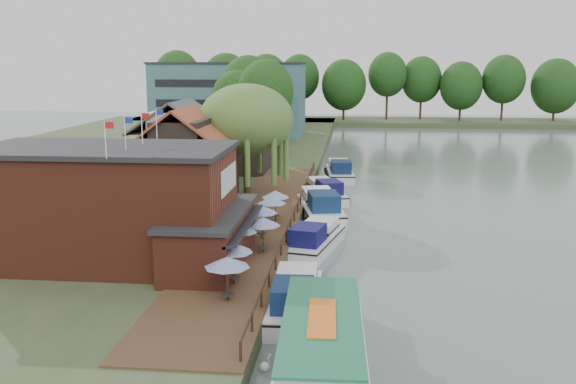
{
  "coord_description": "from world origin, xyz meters",
  "views": [
    {
      "loc": [
        -0.81,
        -38.37,
        13.32
      ],
      "look_at": [
        -6.0,
        12.0,
        3.0
      ],
      "focal_mm": 40.0,
      "sensor_mm": 36.0,
      "label": 1
    }
  ],
  "objects_px": {
    "umbrella_4": "(261,222)",
    "cruiser_1": "(315,235)",
    "cottage_a": "(184,159)",
    "cottage_b": "(181,144)",
    "umbrella_3": "(263,235)",
    "umbrella_0": "(227,279)",
    "swan": "(265,366)",
    "cruiser_3": "(324,189)",
    "willow": "(247,141)",
    "umbrella_6": "(276,205)",
    "tour_boat": "(321,359)",
    "cruiser_2": "(320,203)",
    "pub": "(137,205)",
    "cruiser_4": "(340,169)",
    "umbrella_5": "(272,212)",
    "cruiser_0": "(295,292)",
    "umbrella_2": "(240,242)",
    "umbrella_1": "(233,263)",
    "hotel_block": "(229,99)",
    "cottage_c": "(237,134)"
  },
  "relations": [
    {
      "from": "hotel_block",
      "to": "cottage_c",
      "type": "height_order",
      "value": "hotel_block"
    },
    {
      "from": "pub",
      "to": "umbrella_4",
      "type": "distance_m",
      "value": 9.3
    },
    {
      "from": "umbrella_2",
      "to": "umbrella_3",
      "type": "distance_m",
      "value": 2.14
    },
    {
      "from": "cottage_a",
      "to": "cruiser_3",
      "type": "height_order",
      "value": "cottage_a"
    },
    {
      "from": "umbrella_4",
      "to": "cruiser_1",
      "type": "height_order",
      "value": "umbrella_4"
    },
    {
      "from": "cottage_b",
      "to": "umbrella_0",
      "type": "xyz_separation_m",
      "value": [
        10.83,
        -31.27,
        -2.96
      ]
    },
    {
      "from": "cruiser_1",
      "to": "cottage_a",
      "type": "bearing_deg",
      "value": 157.48
    },
    {
      "from": "cottage_b",
      "to": "willow",
      "type": "xyz_separation_m",
      "value": [
        7.5,
        -5.0,
        0.96
      ]
    },
    {
      "from": "cottage_c",
      "to": "umbrella_4",
      "type": "height_order",
      "value": "cottage_c"
    },
    {
      "from": "cottage_c",
      "to": "tour_boat",
      "type": "relative_size",
      "value": 0.6
    },
    {
      "from": "umbrella_0",
      "to": "umbrella_5",
      "type": "distance_m",
      "value": 15.22
    },
    {
      "from": "umbrella_1",
      "to": "cruiser_2",
      "type": "relative_size",
      "value": 0.22
    },
    {
      "from": "umbrella_3",
      "to": "cruiser_4",
      "type": "distance_m",
      "value": 33.71
    },
    {
      "from": "cottage_b",
      "to": "umbrella_3",
      "type": "height_order",
      "value": "cottage_b"
    },
    {
      "from": "cruiser_2",
      "to": "pub",
      "type": "bearing_deg",
      "value": -133.36
    },
    {
      "from": "umbrella_2",
      "to": "cruiser_0",
      "type": "xyz_separation_m",
      "value": [
        3.93,
        -5.42,
        -1.15
      ]
    },
    {
      "from": "umbrella_6",
      "to": "cruiser_2",
      "type": "distance_m",
      "value": 6.63
    },
    {
      "from": "cruiser_2",
      "to": "cruiser_0",
      "type": "bearing_deg",
      "value": -102.19
    },
    {
      "from": "cottage_b",
      "to": "umbrella_0",
      "type": "relative_size",
      "value": 4.01
    },
    {
      "from": "pub",
      "to": "hotel_block",
      "type": "relative_size",
      "value": 0.79
    },
    {
      "from": "umbrella_5",
      "to": "umbrella_0",
      "type": "bearing_deg",
      "value": -91.41
    },
    {
      "from": "pub",
      "to": "umbrella_1",
      "type": "height_order",
      "value": "pub"
    },
    {
      "from": "cruiser_4",
      "to": "umbrella_1",
      "type": "bearing_deg",
      "value": -102.77
    },
    {
      "from": "umbrella_5",
      "to": "cruiser_1",
      "type": "bearing_deg",
      "value": -31.8
    },
    {
      "from": "cruiser_0",
      "to": "cruiser_1",
      "type": "bearing_deg",
      "value": 86.98
    },
    {
      "from": "cottage_b",
      "to": "cruiser_3",
      "type": "xyz_separation_m",
      "value": [
        14.41,
        -0.78,
        -4.14
      ]
    },
    {
      "from": "cottage_a",
      "to": "umbrella_6",
      "type": "relative_size",
      "value": 3.62
    },
    {
      "from": "umbrella_6",
      "to": "tour_boat",
      "type": "height_order",
      "value": "umbrella_6"
    },
    {
      "from": "pub",
      "to": "umbrella_2",
      "type": "distance_m",
      "value": 6.74
    },
    {
      "from": "pub",
      "to": "umbrella_0",
      "type": "relative_size",
      "value": 8.36
    },
    {
      "from": "umbrella_5",
      "to": "cruiser_0",
      "type": "relative_size",
      "value": 0.25
    },
    {
      "from": "cottage_a",
      "to": "umbrella_4",
      "type": "bearing_deg",
      "value": -49.43
    },
    {
      "from": "cruiser_4",
      "to": "cruiser_1",
      "type": "bearing_deg",
      "value": -97.75
    },
    {
      "from": "umbrella_0",
      "to": "swan",
      "type": "bearing_deg",
      "value": -63.35
    },
    {
      "from": "cruiser_3",
      "to": "cruiser_4",
      "type": "relative_size",
      "value": 0.94
    },
    {
      "from": "cruiser_4",
      "to": "willow",
      "type": "bearing_deg",
      "value": -122.82
    },
    {
      "from": "cottage_b",
      "to": "swan",
      "type": "relative_size",
      "value": 21.82
    },
    {
      "from": "umbrella_0",
      "to": "cruiser_0",
      "type": "distance_m",
      "value": 3.86
    },
    {
      "from": "umbrella_5",
      "to": "cruiser_4",
      "type": "bearing_deg",
      "value": 80.61
    },
    {
      "from": "cottage_a",
      "to": "cruiser_4",
      "type": "relative_size",
      "value": 0.87
    },
    {
      "from": "umbrella_0",
      "to": "cruiser_3",
      "type": "height_order",
      "value": "umbrella_0"
    },
    {
      "from": "pub",
      "to": "umbrella_6",
      "type": "bearing_deg",
      "value": 57.09
    },
    {
      "from": "pub",
      "to": "umbrella_4",
      "type": "xyz_separation_m",
      "value": [
        6.85,
        5.83,
        -2.36
      ]
    },
    {
      "from": "umbrella_2",
      "to": "willow",
      "type": "bearing_deg",
      "value": 98.17
    },
    {
      "from": "umbrella_4",
      "to": "cruiser_1",
      "type": "relative_size",
      "value": 0.26
    },
    {
      "from": "cottage_c",
      "to": "cruiser_1",
      "type": "distance_m",
      "value": 29.39
    },
    {
      "from": "cottage_a",
      "to": "umbrella_3",
      "type": "bearing_deg",
      "value": -56.12
    },
    {
      "from": "cruiser_1",
      "to": "hotel_block",
      "type": "bearing_deg",
      "value": 118.73
    },
    {
      "from": "umbrella_2",
      "to": "umbrella_4",
      "type": "distance_m",
      "value": 5.26
    },
    {
      "from": "umbrella_0",
      "to": "swan",
      "type": "xyz_separation_m",
      "value": [
        2.67,
        -5.32,
        -2.07
      ]
    }
  ]
}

